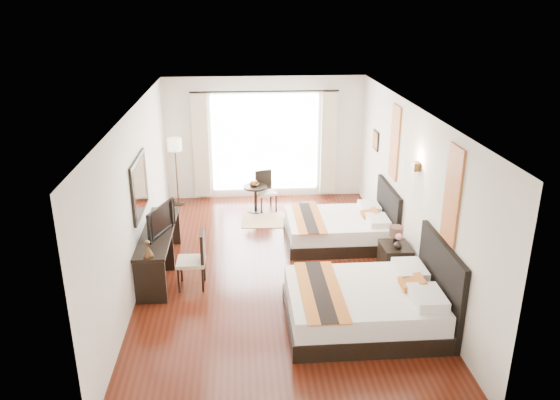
{
  "coord_description": "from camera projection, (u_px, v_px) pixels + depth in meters",
  "views": [
    {
      "loc": [
        -0.57,
        -8.39,
        4.43
      ],
      "look_at": [
        0.08,
        0.26,
        1.19
      ],
      "focal_mm": 35.0,
      "sensor_mm": 36.0,
      "label": 1
    }
  ],
  "objects": [
    {
      "name": "art_panel_far",
      "position": [
        395.0,
        142.0,
        9.89
      ],
      "size": [
        0.03,
        0.5,
        1.35
      ],
      "primitive_type": "cube",
      "color": "maroon",
      "rests_on": "wall_headboard"
    },
    {
      "name": "floor_lamp",
      "position": [
        175.0,
        149.0,
        11.95
      ],
      "size": [
        0.31,
        0.31,
        1.54
      ],
      "color": "black",
      "rests_on": "floor"
    },
    {
      "name": "jute_rug",
      "position": [
        270.0,
        220.0,
        11.5
      ],
      "size": [
        1.24,
        0.88,
        0.01
      ],
      "primitive_type": "cube",
      "rotation": [
        0.0,
        0.0,
        -0.06
      ],
      "color": "tan",
      "rests_on": "floor"
    },
    {
      "name": "nightstand",
      "position": [
        395.0,
        260.0,
        9.15
      ],
      "size": [
        0.47,
        0.58,
        0.56
      ],
      "primitive_type": "cube",
      "color": "black",
      "rests_on": "floor"
    },
    {
      "name": "side_table",
      "position": [
        256.0,
        199.0,
        11.87
      ],
      "size": [
        0.51,
        0.51,
        0.59
      ],
      "primitive_type": "cylinder",
      "color": "black",
      "rests_on": "floor"
    },
    {
      "name": "wall_window",
      "position": [
        265.0,
        138.0,
        12.43
      ],
      "size": [
        4.5,
        0.01,
        2.8
      ],
      "primitive_type": "cube",
      "color": "silver",
      "rests_on": "floor"
    },
    {
      "name": "wall_entry",
      "position": [
        302.0,
        320.0,
        5.44
      ],
      "size": [
        4.5,
        0.01,
        2.8
      ],
      "primitive_type": "cube",
      "color": "silver",
      "rests_on": "floor"
    },
    {
      "name": "mirror_frame",
      "position": [
        139.0,
        186.0,
        8.84
      ],
      "size": [
        0.04,
        1.25,
        0.95
      ],
      "primitive_type": "cube",
      "color": "black",
      "rests_on": "wall_desk"
    },
    {
      "name": "drape_left",
      "position": [
        201.0,
        146.0,
        12.27
      ],
      "size": [
        0.35,
        0.14,
        2.35
      ],
      "primitive_type": "cube",
      "color": "beige",
      "rests_on": "floor"
    },
    {
      "name": "vase",
      "position": [
        398.0,
        247.0,
        8.95
      ],
      "size": [
        0.19,
        0.19,
        0.15
      ],
      "primitive_type": "imported",
      "rotation": [
        0.0,
        0.0,
        0.38
      ],
      "color": "black",
      "rests_on": "nightstand"
    },
    {
      "name": "ceiling",
      "position": [
        276.0,
        109.0,
        8.45
      ],
      "size": [
        4.5,
        7.5,
        0.02
      ],
      "primitive_type": "cube",
      "color": "white",
      "rests_on": "wall_headboard"
    },
    {
      "name": "bed_far",
      "position": [
        341.0,
        228.0,
        10.41
      ],
      "size": [
        1.98,
        1.54,
        1.11
      ],
      "color": "black",
      "rests_on": "floor"
    },
    {
      "name": "drape_right",
      "position": [
        329.0,
        144.0,
        12.47
      ],
      "size": [
        0.35,
        0.14,
        2.35
      ],
      "primitive_type": "cube",
      "color": "beige",
      "rests_on": "floor"
    },
    {
      "name": "wall_desk",
      "position": [
        137.0,
        197.0,
        8.78
      ],
      "size": [
        0.01,
        7.5,
        2.8
      ],
      "primitive_type": "cube",
      "color": "silver",
      "rests_on": "floor"
    },
    {
      "name": "sheer_curtain",
      "position": [
        265.0,
        143.0,
        12.4
      ],
      "size": [
        2.3,
        0.02,
        2.1
      ],
      "primitive_type": "cube",
      "color": "white",
      "rests_on": "wall_window"
    },
    {
      "name": "fruit_bowl",
      "position": [
        254.0,
        185.0,
        11.78
      ],
      "size": [
        0.28,
        0.28,
        0.05
      ],
      "primitive_type": "imported",
      "rotation": [
        0.0,
        0.0,
        -0.28
      ],
      "color": "#4A361A",
      "rests_on": "side_table"
    },
    {
      "name": "window_glass",
      "position": [
        265.0,
        143.0,
        12.45
      ],
      "size": [
        2.4,
        0.02,
        2.2
      ],
      "primitive_type": "cube",
      "color": "white",
      "rests_on": "wall_window"
    },
    {
      "name": "console_desk",
      "position": [
        159.0,
        251.0,
        9.27
      ],
      "size": [
        0.5,
        2.2,
        0.76
      ],
      "primitive_type": "cube",
      "color": "black",
      "rests_on": "floor"
    },
    {
      "name": "television",
      "position": [
        157.0,
        219.0,
        8.94
      ],
      "size": [
        0.41,
        0.85,
        0.5
      ],
      "primitive_type": "imported",
      "rotation": [
        0.0,
        0.0,
        1.21
      ],
      "color": "black",
      "rests_on": "console_desk"
    },
    {
      "name": "window_chair",
      "position": [
        266.0,
        198.0,
        12.01
      ],
      "size": [
        0.5,
        0.5,
        0.87
      ],
      "rotation": [
        0.0,
        0.0,
        -1.28
      ],
      "color": "tan",
      "rests_on": "floor"
    },
    {
      "name": "art_panel_near",
      "position": [
        452.0,
        195.0,
        7.26
      ],
      "size": [
        0.03,
        0.5,
        1.35
      ],
      "primitive_type": "cube",
      "color": "maroon",
      "rests_on": "wall_headboard"
    },
    {
      "name": "desk_chair",
      "position": [
        193.0,
        270.0,
        8.79
      ],
      "size": [
        0.45,
        0.45,
        0.97
      ],
      "rotation": [
        0.0,
        0.0,
        3.13
      ],
      "color": "tan",
      "rests_on": "floor"
    },
    {
      "name": "wall_headboard",
      "position": [
        410.0,
        190.0,
        9.09
      ],
      "size": [
        0.01,
        7.5,
        2.8
      ],
      "primitive_type": "cube",
      "color": "silver",
      "rests_on": "floor"
    },
    {
      "name": "bronze_figurine",
      "position": [
        148.0,
        250.0,
        8.16
      ],
      "size": [
        0.21,
        0.21,
        0.24
      ],
      "primitive_type": null,
      "rotation": [
        0.0,
        0.0,
        0.37
      ],
      "color": "#442E18",
      "rests_on": "console_desk"
    },
    {
      "name": "wall_sconce",
      "position": [
        416.0,
        166.0,
        8.59
      ],
      "size": [
        0.1,
        0.14,
        0.14
      ],
      "primitive_type": "cube",
      "color": "#442E18",
      "rests_on": "wall_headboard"
    },
    {
      "name": "mirror_glass",
      "position": [
        141.0,
        186.0,
        8.85
      ],
      "size": [
        0.01,
        1.12,
        0.82
      ],
      "primitive_type": "cube",
      "color": "white",
      "rests_on": "mirror_frame"
    },
    {
      "name": "bed_near",
      "position": [
        369.0,
        304.0,
        7.75
      ],
      "size": [
        2.21,
        1.72,
        1.25
      ],
      "color": "black",
      "rests_on": "floor"
    },
    {
      "name": "table_lamp",
      "position": [
        396.0,
        233.0,
        9.06
      ],
      "size": [
        0.23,
        0.23,
        0.36
      ],
      "color": "black",
      "rests_on": "nightstand"
    },
    {
      "name": "floor",
      "position": [
        277.0,
        270.0,
        9.43
      ],
      "size": [
        4.5,
        7.5,
        0.01
      ],
      "primitive_type": "cube",
      "color": "#39120A",
      "rests_on": "ground"
    }
  ]
}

